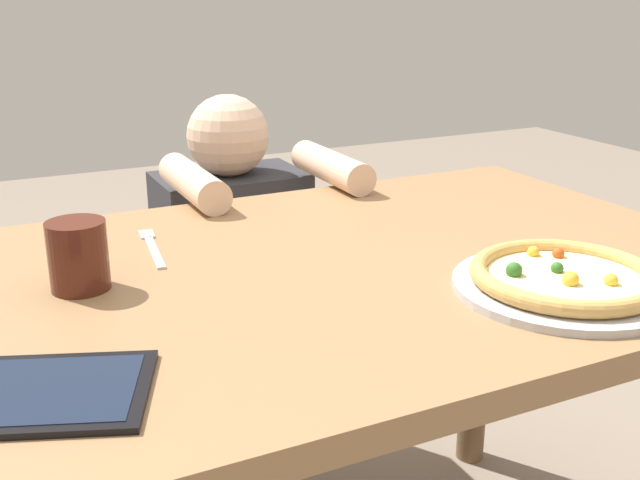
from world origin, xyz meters
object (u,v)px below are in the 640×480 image
at_px(drink_cup_colored, 78,256).
at_px(tablet, 37,393).
at_px(diner_seated, 235,292).
at_px(fork, 152,246).
at_px(pizza_near, 565,280).

distance_m(drink_cup_colored, tablet, 0.31).
bearing_deg(drink_cup_colored, diner_seated, 53.84).
xyz_separation_m(fork, tablet, (-0.24, -0.43, 0.00)).
bearing_deg(tablet, drink_cup_colored, 71.72).
distance_m(pizza_near, diner_seated, 1.01).
distance_m(fork, tablet, 0.49).
bearing_deg(fork, tablet, -118.72).
height_order(pizza_near, diner_seated, diner_seated).
height_order(pizza_near, fork, pizza_near).
distance_m(drink_cup_colored, fork, 0.20).
xyz_separation_m(fork, diner_seated, (0.31, 0.48, -0.32)).
bearing_deg(fork, drink_cup_colored, -135.52).
xyz_separation_m(tablet, diner_seated, (0.55, 0.91, -0.32)).
height_order(pizza_near, tablet, pizza_near).
bearing_deg(diner_seated, fork, -123.00).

